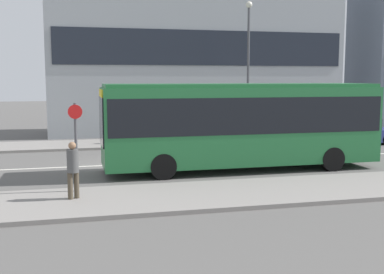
{
  "coord_description": "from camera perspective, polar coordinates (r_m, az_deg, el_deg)",
  "views": [
    {
      "loc": [
        -1.65,
        -20.27,
        3.67
      ],
      "look_at": [
        2.86,
        -1.93,
        1.35
      ],
      "focal_mm": 45.0,
      "sensor_mm": 36.0,
      "label": 1
    }
  ],
  "objects": [
    {
      "name": "sidewalk_near",
      "position": [
        14.57,
        -6.94,
        -7.36
      ],
      "size": [
        44.0,
        3.5,
        0.13
      ],
      "color": "gray",
      "rests_on": "ground_plane"
    },
    {
      "name": "bus_stop_sign",
      "position": [
        15.37,
        -13.6,
        -0.37
      ],
      "size": [
        0.44,
        0.12,
        2.78
      ],
      "color": "#4C4C51",
      "rests_on": "sidewalk_near"
    },
    {
      "name": "parked_car_0",
      "position": [
        28.31,
        18.74,
        0.55
      ],
      "size": [
        4.55,
        1.83,
        1.44
      ],
      "color": "navy",
      "rests_on": "ground_plane"
    },
    {
      "name": "sidewalk_far",
      "position": [
        26.82,
        -10.17,
        -0.83
      ],
      "size": [
        44.0,
        3.5,
        0.13
      ],
      "color": "gray",
      "rests_on": "ground_plane"
    },
    {
      "name": "ground_plane",
      "position": [
        20.67,
        -9.03,
        -3.31
      ],
      "size": [
        120.0,
        120.0,
        0.0
      ],
      "primitive_type": "plane",
      "color": "#595654"
    },
    {
      "name": "pedestrian_near_stop",
      "position": [
        14.54,
        -13.94,
        -3.42
      ],
      "size": [
        0.34,
        0.34,
        1.69
      ],
      "rotation": [
        0.0,
        0.0,
        0.43
      ],
      "color": "#4C4233",
      "rests_on": "sidewalk_near"
    },
    {
      "name": "street_lamp",
      "position": [
        27.27,
        6.69,
        9.28
      ],
      "size": [
        0.36,
        0.36,
        7.72
      ],
      "color": "#4C4C51",
      "rests_on": "sidewalk_far"
    },
    {
      "name": "city_bus",
      "position": [
        19.25,
        5.91,
        1.93
      ],
      "size": [
        11.03,
        2.54,
        3.45
      ],
      "rotation": [
        0.0,
        0.0,
        0.07
      ],
      "color": "#236B38",
      "rests_on": "ground_plane"
    },
    {
      "name": "lane_centerline",
      "position": [
        20.67,
        -9.03,
        -3.3
      ],
      "size": [
        41.8,
        0.16,
        0.01
      ],
      "color": "silver",
      "rests_on": "ground_plane"
    }
  ]
}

